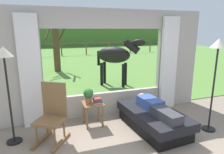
% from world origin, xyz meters
% --- Properties ---
extents(back_wall_with_window, '(5.20, 0.12, 2.55)m').
position_xyz_m(back_wall_with_window, '(0.00, 2.26, 1.25)').
color(back_wall_with_window, '#ADA599').
rests_on(back_wall_with_window, ground_plane).
extents(curtain_panel_left, '(0.44, 0.10, 2.40)m').
position_xyz_m(curtain_panel_left, '(-1.69, 2.12, 1.20)').
color(curtain_panel_left, silver).
rests_on(curtain_panel_left, ground_plane).
extents(curtain_panel_right, '(0.44, 0.10, 2.40)m').
position_xyz_m(curtain_panel_right, '(1.69, 2.12, 1.20)').
color(curtain_panel_right, silver).
rests_on(curtain_panel_right, ground_plane).
extents(outdoor_pasture_lawn, '(36.00, 21.68, 0.02)m').
position_xyz_m(outdoor_pasture_lawn, '(0.00, 13.16, 0.01)').
color(outdoor_pasture_lawn, '#568438').
rests_on(outdoor_pasture_lawn, ground_plane).
extents(distant_hill_ridge, '(36.00, 2.00, 2.40)m').
position_xyz_m(distant_hill_ridge, '(0.00, 23.00, 1.20)').
color(distant_hill_ridge, '#466E2F').
rests_on(distant_hill_ridge, ground_plane).
extents(recliner_sofa, '(1.03, 1.77, 0.42)m').
position_xyz_m(recliner_sofa, '(0.70, 1.14, 0.22)').
color(recliner_sofa, black).
rests_on(recliner_sofa, ground_plane).
extents(reclining_person, '(0.39, 1.44, 0.22)m').
position_xyz_m(reclining_person, '(0.70, 1.09, 0.52)').
color(reclining_person, '#334C8C').
rests_on(reclining_person, recliner_sofa).
extents(rocking_chair, '(0.75, 0.82, 1.12)m').
position_xyz_m(rocking_chair, '(-1.33, 1.38, 0.55)').
color(rocking_chair, brown).
rests_on(rocking_chair, ground_plane).
extents(side_table, '(0.44, 0.44, 0.52)m').
position_xyz_m(side_table, '(-0.47, 1.73, 0.43)').
color(side_table, brown).
rests_on(side_table, ground_plane).
extents(potted_plant, '(0.22, 0.22, 0.32)m').
position_xyz_m(potted_plant, '(-0.55, 1.79, 0.70)').
color(potted_plant, '#9E6042').
rests_on(potted_plant, side_table).
extents(book_stack, '(0.20, 0.14, 0.12)m').
position_xyz_m(book_stack, '(-0.38, 1.67, 0.58)').
color(book_stack, beige).
rests_on(book_stack, side_table).
extents(floor_lamp_left, '(0.32, 0.32, 1.81)m').
position_xyz_m(floor_lamp_left, '(-2.05, 1.53, 1.46)').
color(floor_lamp_left, black).
rests_on(floor_lamp_left, ground_plane).
extents(floor_lamp_right, '(0.32, 0.32, 1.92)m').
position_xyz_m(floor_lamp_right, '(1.80, 0.71, 1.55)').
color(floor_lamp_right, black).
rests_on(floor_lamp_right, ground_plane).
extents(horse, '(1.65, 1.38, 1.73)m').
position_xyz_m(horse, '(1.10, 4.56, 1.16)').
color(horse, black).
rests_on(horse, outdoor_pasture_lawn).
extents(pasture_tree, '(1.35, 1.21, 3.15)m').
position_xyz_m(pasture_tree, '(-0.78, 7.99, 1.37)').
color(pasture_tree, '#4C3823').
rests_on(pasture_tree, outdoor_pasture_lawn).
extents(pasture_fence_line, '(16.10, 0.10, 1.10)m').
position_xyz_m(pasture_fence_line, '(0.00, 14.13, 0.74)').
color(pasture_fence_line, brown).
rests_on(pasture_fence_line, outdoor_pasture_lawn).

